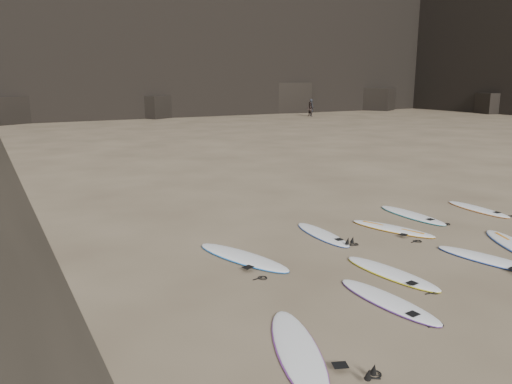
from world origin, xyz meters
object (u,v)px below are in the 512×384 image
surfboard_3 (490,259)px  surfboard_8 (412,215)px  surfboard_7 (392,228)px  person_a (311,108)px  surfboard_0 (298,350)px  person_b (310,109)px  surfboard_1 (388,300)px  surfboard_2 (391,273)px  surfboard_9 (478,209)px  surfboard_6 (322,234)px  surfboard_5 (242,257)px

surfboard_3 → surfboard_8: size_ratio=0.99×
surfboard_7 → person_a: 42.44m
surfboard_0 → person_b: person_b is taller
surfboard_0 → surfboard_1: (2.43, 0.64, -0.00)m
surfboard_2 → surfboard_9: bearing=15.9°
surfboard_2 → surfboard_6: 2.92m
surfboard_2 → surfboard_8: size_ratio=0.96×
surfboard_5 → surfboard_0: bearing=-124.4°
surfboard_7 → surfboard_8: (1.51, 0.75, 0.00)m
surfboard_9 → surfboard_0: bearing=-153.1°
person_a → person_b: size_ratio=1.19×
surfboard_1 → surfboard_7: (3.36, 3.36, 0.00)m
surfboard_2 → person_a: (24.95, 38.29, 0.90)m
surfboard_8 → surfboard_9: (2.36, -0.49, -0.00)m
surfboard_1 → person_a: bearing=52.3°
surfboard_9 → person_b: size_ratio=1.46×
surfboard_5 → surfboard_1: bearing=-87.6°
person_a → surfboard_0: bearing=160.7°
surfboard_1 → person_b: person_b is taller
surfboard_0 → surfboard_8: 8.71m
person_b → person_a: bearing=100.0°
surfboard_2 → surfboard_7: 3.34m
surfboard_3 → person_a: size_ratio=1.33×
surfboard_1 → surfboard_9: (7.24, 3.62, -0.00)m
surfboard_1 → surfboard_8: surfboard_8 is taller
surfboard_7 → person_a: bearing=38.0°
surfboard_6 → surfboard_8: (3.51, 0.23, 0.00)m
surfboard_2 → person_a: size_ratio=1.28×
surfboard_6 → surfboard_7: 2.06m
surfboard_3 → surfboard_1: bearing=174.7°
surfboard_2 → person_b: person_b is taller
person_a → surfboard_5: bearing=158.9°
surfboard_3 → person_a: 44.80m
surfboard_2 → surfboard_3: surfboard_3 is taller
person_b → surfboard_5: bearing=-57.8°
surfboard_2 → surfboard_8: 4.96m
surfboard_5 → person_a: size_ratio=1.46×
person_b → surfboard_6: bearing=-55.4°
surfboard_0 → surfboard_3: 6.10m
person_b → surfboard_1: bearing=-54.1°
surfboard_0 → surfboard_2: (3.46, 1.62, -0.00)m
surfboard_5 → surfboard_6: 2.71m
surfboard_6 → surfboard_9: 5.88m
surfboard_3 → surfboard_6: bearing=110.0°
surfboard_8 → person_a: bearing=58.7°
surfboard_6 → surfboard_0: bearing=-126.5°
surfboard_5 → person_b: bearing=34.4°
surfboard_1 → surfboard_6: (1.36, 3.88, -0.00)m
surfboard_5 → surfboard_7: surfboard_5 is taller
surfboard_9 → surfboard_7: bearing=-173.2°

